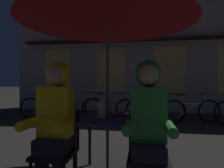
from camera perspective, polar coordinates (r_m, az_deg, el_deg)
cafe_table at (r=2.43m, az=-1.32°, el=-12.17°), size 0.72×0.72×0.74m
patio_umbrella at (r=2.52m, az=-1.34°, el=21.07°), size 2.10×2.10×2.31m
lantern at (r=2.41m, az=-2.85°, el=-6.90°), size 0.11×0.11×0.23m
chair_left at (r=2.27m, az=-15.65°, el=-17.08°), size 0.40×0.40×0.87m
chair_right at (r=2.09m, az=10.57°, el=-18.72°), size 0.40×0.40×0.87m
person_left_hooded at (r=2.14m, az=-16.34°, el=-8.38°), size 0.45×0.56×1.40m
person_right_hooded at (r=1.94m, az=10.66°, el=-9.32°), size 0.45×0.56×1.40m
shopfront_building at (r=7.96m, az=8.18°, el=14.84°), size 10.00×0.93×6.20m
bicycle_nearest at (r=6.45m, az=-19.02°, el=-6.55°), size 1.68×0.14×0.84m
bicycle_second at (r=6.07m, az=-10.63°, el=-6.98°), size 1.68×0.11×0.84m
bicycle_third at (r=5.85m, az=-0.77°, el=-7.27°), size 1.67×0.32×0.84m
bicycle_fourth at (r=5.62m, az=12.49°, el=-7.64°), size 1.68×0.08×0.84m
bicycle_fifth at (r=5.92m, az=22.28°, el=-7.25°), size 1.65×0.39×0.84m
book at (r=2.53m, az=2.82°, el=-9.02°), size 0.22×0.18×0.02m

